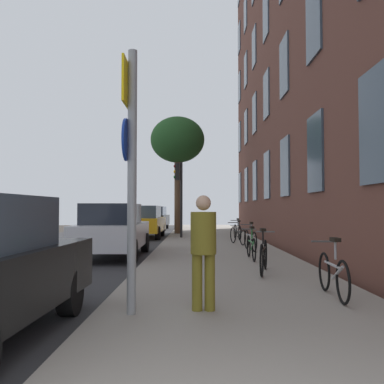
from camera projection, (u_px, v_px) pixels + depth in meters
The scene contains 16 objects.
ground_plane at pixel (125, 246), 16.45m from camera, with size 41.80×41.80×0.00m, color #332D28.
road_asphalt at pixel (72, 246), 16.47m from camera, with size 7.00×38.00×0.01m, color #2D2D30.
sidewalk at pixel (214, 245), 16.43m from camera, with size 4.20×38.00×0.12m, color gray.
sign_post at pixel (130, 160), 5.49m from camera, with size 0.16×0.60×3.46m.
traffic_light at pixel (179, 186), 19.89m from camera, with size 0.43×0.24×3.58m.
tree_near at pixel (178, 141), 23.22m from camera, with size 2.99×2.99×6.47m.
bicycle_0 at pixel (333, 274), 6.44m from camera, with size 0.42×1.65×0.93m.
bicycle_1 at pixel (264, 255), 8.84m from camera, with size 0.55×1.70×0.95m.
bicycle_2 at pixel (251, 246), 11.24m from camera, with size 0.42×1.68×0.90m.
bicycle_3 at pixel (250, 239), 13.63m from camera, with size 0.42×1.66×0.93m.
bicycle_4 at pixel (238, 235), 16.03m from camera, with size 0.56×1.66×0.92m.
bicycle_5 at pixel (237, 231), 18.43m from camera, with size 0.42×1.74×0.94m.
pedestrian_0 at pixel (203, 244), 5.62m from camera, with size 0.45×0.45×1.54m.
car_1 at pixel (113, 230), 12.76m from camera, with size 1.84×4.46×1.62m.
car_2 at pixel (144, 221), 21.09m from camera, with size 1.83×4.29×1.62m.
car_3 at pixel (154, 218), 29.42m from camera, with size 1.91×4.36×1.62m.
Camera 1 is at (0.34, -1.51, 1.48)m, focal length 39.11 mm.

